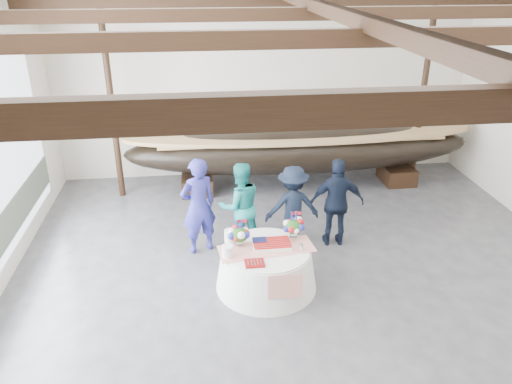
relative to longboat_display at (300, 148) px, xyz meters
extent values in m
cube|color=#3D3D42|center=(-0.67, -4.94, -0.97)|extent=(10.00, 12.00, 0.01)
cube|color=silver|center=(-0.67, 1.06, 1.28)|extent=(10.00, 0.02, 4.50)
cube|color=white|center=(-0.67, -4.94, 3.53)|extent=(10.00, 12.00, 0.01)
cube|color=black|center=(-0.67, -5.94, 3.28)|extent=(9.80, 0.12, 0.18)
cube|color=black|center=(-0.67, -3.44, 3.28)|extent=(9.80, 0.12, 0.18)
cube|color=black|center=(-0.67, -0.94, 3.28)|extent=(9.80, 0.12, 0.18)
cube|color=black|center=(-0.67, -4.94, 3.41)|extent=(0.15, 11.76, 0.15)
cylinder|color=black|center=(-4.17, 0.00, 1.28)|extent=(0.14, 0.14, 4.50)
cylinder|color=black|center=(2.83, 0.00, 1.28)|extent=(0.14, 0.14, 4.50)
cube|color=black|center=(-2.44, 0.00, -0.77)|extent=(0.71, 0.91, 0.41)
cube|color=black|center=(2.44, 0.00, -0.77)|extent=(0.71, 0.91, 0.41)
ellipsoid|color=black|center=(0.00, 0.00, -0.01)|extent=(8.13, 1.63, 1.12)
cube|color=#9E7A4C|center=(0.00, 0.00, 0.30)|extent=(6.50, 1.07, 0.06)
cone|color=white|center=(-1.36, -3.96, -0.63)|extent=(1.67, 1.67, 0.69)
cylinder|color=white|center=(-1.36, -3.96, -0.28)|extent=(1.41, 1.41, 0.04)
cube|color=red|center=(-1.36, -3.96, -0.25)|extent=(1.59, 0.73, 0.01)
cube|color=white|center=(-1.26, -3.91, -0.22)|extent=(0.60, 0.40, 0.07)
cylinder|color=white|center=(-1.99, -4.11, -0.16)|extent=(0.18, 0.18, 0.19)
cylinder|color=white|center=(-1.92, -3.64, -0.15)|extent=(0.18, 0.18, 0.20)
cube|color=maroon|center=(-1.60, -4.38, -0.24)|extent=(0.30, 0.24, 0.03)
cone|color=silver|center=(-0.82, -4.08, -0.20)|extent=(0.09, 0.09, 0.12)
imported|color=navy|center=(-2.42, -2.67, -0.06)|extent=(0.79, 0.66, 1.84)
imported|color=teal|center=(-1.66, -2.61, -0.13)|extent=(0.93, 0.78, 1.69)
imported|color=black|center=(-0.68, -2.65, -0.18)|extent=(1.05, 0.63, 1.58)
imported|color=black|center=(0.14, -2.73, -0.11)|extent=(1.04, 0.50, 1.72)
camera|label=1|loc=(-2.36, -10.81, 3.94)|focal=35.00mm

